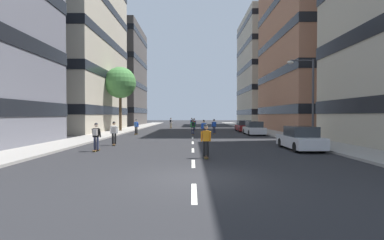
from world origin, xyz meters
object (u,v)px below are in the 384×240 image
at_px(skater_2, 136,126).
at_px(skater_1, 113,132).
at_px(parked_car_far, 243,126).
at_px(skater_5, 205,139).
at_px(skater_9, 191,122).
at_px(street_tree_near, 120,83).
at_px(streetlamp_right, 308,91).
at_px(skater_4, 194,123).
at_px(skater_8, 170,122).
at_px(skater_6, 214,126).
at_px(skater_7, 95,135).
at_px(skater_3, 203,127).
at_px(parked_car_near, 253,129).
at_px(parked_car_mid, 300,139).
at_px(skater_0, 192,126).

bearing_deg(skater_2, skater_1, -86.85).
height_order(parked_car_far, skater_5, skater_5).
xyz_separation_m(skater_2, skater_9, (6.43, 16.10, 0.00)).
xyz_separation_m(street_tree_near, streetlamp_right, (18.84, -16.27, -2.46)).
relative_size(skater_4, skater_8, 1.00).
relative_size(street_tree_near, skater_8, 4.84).
bearing_deg(streetlamp_right, skater_9, 109.01).
xyz_separation_m(parked_car_far, street_tree_near, (-16.74, -0.09, 5.90)).
xyz_separation_m(skater_5, skater_8, (-4.36, 34.08, 0.03)).
bearing_deg(skater_6, skater_1, -123.75).
distance_m(skater_7, skater_9, 31.93).
relative_size(skater_3, skater_5, 1.00).
bearing_deg(skater_8, skater_6, -67.57).
bearing_deg(skater_6, parked_car_near, -17.97).
height_order(parked_car_mid, skater_2, skater_2).
distance_m(streetlamp_right, skater_4, 21.32).
bearing_deg(skater_9, street_tree_near, -133.18).
bearing_deg(skater_2, skater_7, -88.12).
height_order(streetlamp_right, skater_7, streetlamp_right).
bearing_deg(parked_car_mid, skater_0, 116.80).
relative_size(street_tree_near, skater_5, 4.84).
height_order(parked_car_near, skater_2, skater_2).
relative_size(parked_car_mid, skater_7, 2.47).
height_order(parked_car_mid, skater_6, skater_6).
bearing_deg(skater_9, skater_5, -88.75).
distance_m(skater_0, skater_1, 12.50).
xyz_separation_m(street_tree_near, skater_3, (10.90, -10.10, -5.59)).
bearing_deg(skater_7, skater_2, 91.88).
distance_m(skater_6, skater_9, 15.45).
height_order(street_tree_near, skater_7, street_tree_near).
distance_m(skater_4, skater_9, 7.44).
height_order(street_tree_near, skater_8, street_tree_near).
distance_m(parked_car_near, skater_8, 19.70).
relative_size(skater_1, skater_3, 1.00).
height_order(skater_1, skater_7, same).
bearing_deg(streetlamp_right, skater_8, 115.73).
bearing_deg(skater_0, skater_4, 88.60).
bearing_deg(skater_1, skater_6, 56.25).
xyz_separation_m(parked_car_far, skater_8, (-10.66, 10.14, 0.32)).
bearing_deg(skater_4, skater_1, -106.72).
bearing_deg(parked_car_far, skater_6, -131.53).
relative_size(skater_1, skater_9, 1.00).
xyz_separation_m(skater_6, skater_9, (-2.64, 15.22, 0.03)).
xyz_separation_m(streetlamp_right, skater_1, (-14.94, -1.22, -3.12)).
bearing_deg(skater_3, skater_8, 103.35).
height_order(streetlamp_right, skater_3, streetlamp_right).
bearing_deg(parked_car_near, street_tree_near, 159.28).
bearing_deg(skater_0, street_tree_near, 146.55).
bearing_deg(skater_6, parked_car_mid, -73.91).
height_order(streetlamp_right, skater_5, streetlamp_right).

